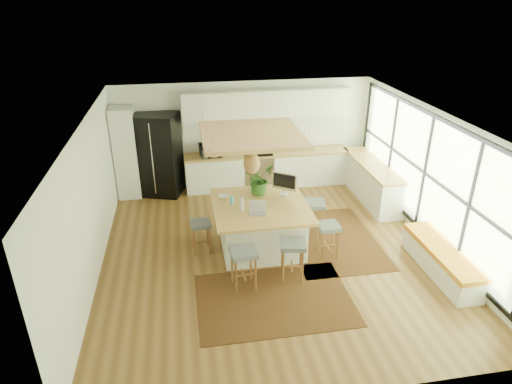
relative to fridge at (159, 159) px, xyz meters
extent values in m
plane|color=brown|center=(2.19, -3.20, -0.93)|extent=(7.00, 7.00, 0.00)
plane|color=white|center=(2.19, -3.20, 1.78)|extent=(7.00, 7.00, 0.00)
plane|color=white|center=(2.19, 0.30, 0.42)|extent=(6.50, 0.00, 6.50)
plane|color=white|center=(2.19, -6.70, 0.42)|extent=(6.50, 0.00, 6.50)
plane|color=white|center=(-1.06, -3.20, 0.42)|extent=(0.00, 7.00, 7.00)
plane|color=white|center=(5.44, -3.20, 0.42)|extent=(0.00, 7.00, 7.00)
cube|color=white|center=(-0.76, -0.02, 0.20)|extent=(0.55, 0.60, 2.25)
cube|color=white|center=(2.74, -0.02, -0.49)|extent=(4.20, 0.60, 0.88)
cube|color=#B0843E|center=(2.74, -0.02, -0.03)|extent=(4.24, 0.64, 0.05)
cube|color=white|center=(2.74, 0.28, 0.43)|extent=(4.20, 0.02, 0.80)
cube|color=white|center=(2.74, 0.12, 1.22)|extent=(4.20, 0.34, 0.70)
cube|color=white|center=(5.12, -1.20, -0.49)|extent=(0.60, 2.50, 0.88)
cube|color=#B0843E|center=(5.12, -1.20, -0.03)|extent=(0.64, 2.54, 0.05)
cube|color=black|center=(1.96, -4.68, -0.92)|extent=(2.60, 1.80, 0.01)
cube|color=black|center=(3.54, -2.97, -0.92)|extent=(1.80, 2.60, 0.01)
imported|color=#A5A5AA|center=(1.30, -0.04, 0.19)|extent=(0.60, 0.37, 0.39)
imported|color=#1E4C19|center=(2.10, -2.41, 0.26)|extent=(0.85, 0.87, 0.51)
imported|color=white|center=(1.36, -2.50, 0.03)|extent=(0.21, 0.21, 0.05)
cylinder|color=#39C6E5|center=(1.49, -2.84, 0.10)|extent=(0.07, 0.07, 0.19)
cylinder|color=silver|center=(1.64, -3.09, 0.10)|extent=(0.07, 0.07, 0.19)
camera|label=1|loc=(0.65, -10.52, 3.90)|focal=30.97mm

